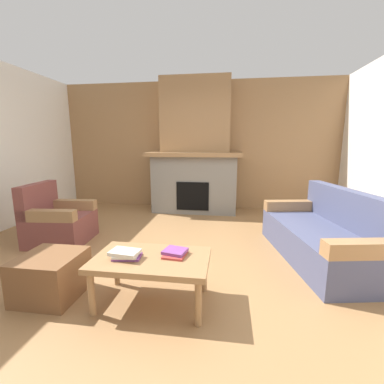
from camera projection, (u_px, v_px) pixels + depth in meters
name	position (u px, v px, depth m)	size (l,w,h in m)	color
ground	(166.00, 267.00, 2.96)	(9.00, 9.00, 0.00)	olive
wall_back_wood_panel	(197.00, 146.00, 5.63)	(6.00, 0.12, 2.70)	#997047
fireplace	(195.00, 155.00, 5.30)	(1.90, 0.82, 2.70)	gray
couch	(325.00, 236.00, 3.13)	(1.15, 1.92, 0.85)	#474C6B
armchair	(58.00, 222.00, 3.69)	(0.82, 0.82, 0.85)	brown
coffee_table	(151.00, 263.00, 2.24)	(1.00, 0.60, 0.43)	#997047
ottoman	(51.00, 276.00, 2.37)	(0.52, 0.52, 0.40)	brown
book_stack_near_edge	(126.00, 254.00, 2.20)	(0.27, 0.21, 0.07)	#7A3D84
book_stack_center	(175.00, 253.00, 2.27)	(0.23, 0.24, 0.05)	#B23833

